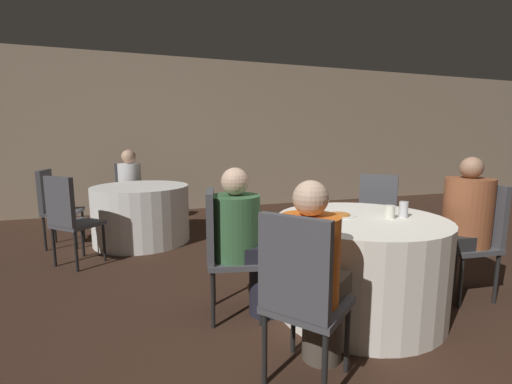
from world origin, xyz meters
TOP-DOWN VIEW (x-y plane):
  - ground_plane at (0.00, 0.00)m, footprint 16.00×16.00m
  - wall_back at (0.00, 4.52)m, footprint 16.00×0.06m
  - table_near at (0.10, 0.12)m, footprint 1.28×1.28m
  - table_far at (-1.52, 2.56)m, footprint 1.21×1.21m
  - chair_near_southwest at (-0.73, -0.54)m, footprint 0.56×0.56m
  - chair_near_northeast at (0.83, 0.89)m, footprint 0.57×0.57m
  - chair_near_west at (-0.94, 0.34)m, footprint 0.48×0.47m
  - chair_near_east at (1.15, 0.02)m, footprint 0.44×0.44m
  - chair_far_north at (-1.69, 3.57)m, footprint 0.46×0.47m
  - chair_far_west at (-2.54, 2.66)m, footprint 0.44×0.44m
  - chair_far_southwest at (-2.22, 1.82)m, footprint 0.57×0.57m
  - person_orange_shirt at (-0.59, -0.43)m, footprint 0.47×0.45m
  - person_white_shirt at (-1.66, 3.41)m, footprint 0.37×0.50m
  - person_floral_shirt at (0.99, 0.03)m, footprint 0.52×0.38m
  - person_green_jacket at (-0.78, 0.31)m, footprint 0.52×0.41m
  - pizza_plate_near at (-0.03, 0.23)m, footprint 0.26×0.26m
  - soda_can_silver at (0.40, 0.03)m, footprint 0.07×0.07m
  - soda_can_blue at (-0.29, 0.22)m, footprint 0.07×0.07m
  - cup_near at (0.28, 0.03)m, footprint 0.07×0.07m

SIDE VIEW (x-z plane):
  - ground_plane at x=0.00m, z-range 0.00..0.00m
  - table_near at x=0.10m, z-range 0.00..0.73m
  - table_far at x=-1.52m, z-range 0.00..0.73m
  - person_orange_shirt at x=-0.59m, z-range 0.00..1.12m
  - chair_near_southwest at x=-0.73m, z-range 0.09..1.04m
  - chair_near_northeast at x=0.83m, z-range 0.09..1.04m
  - chair_near_west at x=-0.94m, z-range 0.09..1.04m
  - chair_near_east at x=1.15m, z-range 0.09..1.04m
  - chair_far_north at x=-1.69m, z-range 0.09..1.04m
  - chair_far_west at x=-2.54m, z-range 0.09..1.04m
  - chair_far_southwest at x=-2.22m, z-range 0.09..1.04m
  - person_green_jacket at x=-0.78m, z-range 0.02..1.14m
  - person_white_shirt at x=-1.66m, z-range 0.01..1.18m
  - person_floral_shirt at x=0.99m, z-range 0.02..1.20m
  - pizza_plate_near at x=-0.03m, z-range 0.73..0.75m
  - cup_near at x=0.28m, z-range 0.73..0.83m
  - soda_can_silver at x=0.40m, z-range 0.73..0.85m
  - soda_can_blue at x=-0.29m, z-range 0.73..0.85m
  - wall_back at x=0.00m, z-range 0.00..2.80m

